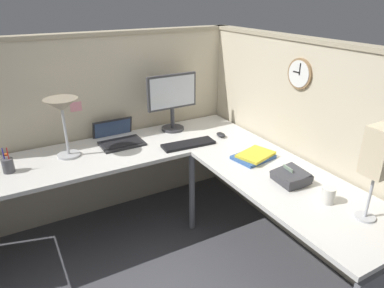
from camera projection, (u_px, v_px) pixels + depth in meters
name	position (u px, v px, depth m)	size (l,w,h in m)	color
ground_plane	(184.00, 244.00, 2.82)	(6.80, 6.80, 0.00)	#47474C
cubicle_wall_back	(99.00, 127.00, 3.03)	(2.57, 0.12, 1.58)	beige
cubicle_wall_right	(300.00, 144.00, 2.68)	(0.12, 2.37, 1.58)	beige
desk	(169.00, 183.00, 2.46)	(2.35, 2.15, 0.73)	silver
monitor	(172.00, 98.00, 3.02)	(0.46, 0.20, 0.50)	#38383D
laptop	(118.00, 138.00, 2.90)	(0.35, 0.39, 0.22)	#232326
keyboard	(188.00, 144.00, 2.81)	(0.43, 0.14, 0.02)	black
computer_mouse	(221.00, 135.00, 2.98)	(0.06, 0.10, 0.03)	#232326
desk_lamp_dome	(62.00, 110.00, 2.49)	(0.24, 0.24, 0.44)	#B7BABF
pen_cup	(8.00, 165.00, 2.38)	(0.08, 0.08, 0.18)	#4C4C51
office_phone	(291.00, 178.00, 2.25)	(0.21, 0.22, 0.11)	#38383D
book_stack	(254.00, 156.00, 2.58)	(0.32, 0.26, 0.04)	#335999
desk_lamp_paper	(380.00, 154.00, 1.76)	(0.13, 0.13, 0.53)	#B7BABF
coffee_mug	(328.00, 195.00, 2.03)	(0.08, 0.08, 0.10)	silver
wall_clock	(300.00, 74.00, 2.46)	(0.04, 0.22, 0.22)	olive
pinned_note_leftmost	(76.00, 107.00, 2.82)	(0.09, 0.00, 0.08)	pink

